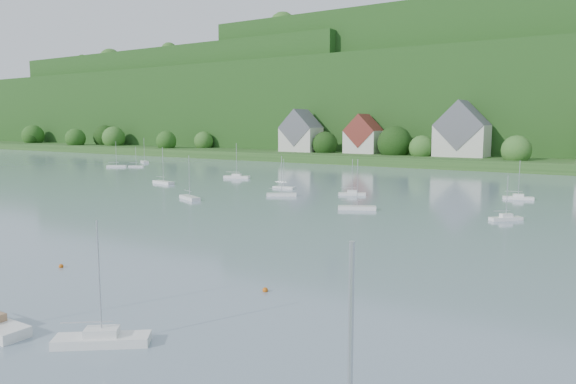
% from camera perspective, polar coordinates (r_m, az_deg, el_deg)
% --- Properties ---
extents(far_shore_strip, '(600.00, 60.00, 3.00)m').
position_cam_1_polar(far_shore_strip, '(195.28, 17.34, 3.40)').
color(far_shore_strip, '#264C1C').
rests_on(far_shore_strip, ground).
extents(forested_ridge, '(620.00, 181.22, 69.89)m').
position_cam_1_polar(forested_ridge, '(261.69, 21.73, 8.80)').
color(forested_ridge, '#164315').
rests_on(forested_ridge, ground).
extents(village_building_0, '(14.00, 10.40, 16.00)m').
position_cam_1_polar(village_building_0, '(205.17, 1.37, 6.13)').
color(village_building_0, beige).
rests_on(village_building_0, far_shore_strip).
extents(village_building_1, '(12.00, 9.36, 14.00)m').
position_cam_1_polar(village_building_1, '(195.08, 7.98, 5.78)').
color(village_building_1, beige).
rests_on(village_building_1, far_shore_strip).
extents(village_building_2, '(16.00, 11.44, 18.00)m').
position_cam_1_polar(village_building_2, '(182.05, 17.93, 5.88)').
color(village_building_2, beige).
rests_on(village_building_2, far_shore_strip).
extents(near_sailboat_3, '(5.53, 4.80, 7.76)m').
position_cam_1_polar(near_sailboat_3, '(36.09, -19.10, -14.42)').
color(near_sailboat_3, white).
rests_on(near_sailboat_3, ground).
extents(mooring_buoy_2, '(0.46, 0.46, 0.46)m').
position_cam_1_polar(mooring_buoy_2, '(44.35, -2.43, -10.49)').
color(mooring_buoy_2, '#CB5F12').
rests_on(mooring_buoy_2, ground).
extents(mooring_buoy_3, '(0.44, 0.44, 0.44)m').
position_cam_1_polar(mooring_buoy_3, '(55.69, -22.89, -7.37)').
color(mooring_buoy_3, '#CB5F12').
rests_on(mooring_buoy_3, ground).
extents(far_sailboat_cluster, '(202.84, 66.08, 8.71)m').
position_cam_1_polar(far_sailboat_cluster, '(112.36, 9.88, 0.42)').
color(far_sailboat_cluster, white).
rests_on(far_sailboat_cluster, ground).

